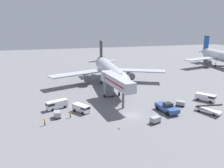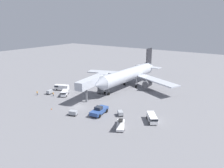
{
  "view_description": "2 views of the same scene",
  "coord_description": "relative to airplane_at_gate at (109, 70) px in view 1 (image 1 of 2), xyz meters",
  "views": [
    {
      "loc": [
        -18.22,
        -46.43,
        21.58
      ],
      "look_at": [
        -0.01,
        18.01,
        3.06
      ],
      "focal_mm": 35.5,
      "sensor_mm": 36.0,
      "label": 1
    },
    {
      "loc": [
        45.7,
        -46.52,
        26.21
      ],
      "look_at": [
        0.26,
        18.76,
        3.22
      ],
      "focal_mm": 34.84,
      "sensor_mm": 36.0,
      "label": 2
    }
  ],
  "objects": [
    {
      "name": "belt_loader_truck",
      "position": [
        16.55,
        -32.62,
        -4.46
      ],
      "size": [
        4.8,
        6.27,
        3.01
      ],
      "color": "white",
      "rests_on": "ground"
    },
    {
      "name": "ground_crew_worker_foreground",
      "position": [
        -16.66,
        -26.26,
        -4.35
      ],
      "size": [
        0.33,
        0.33,
        1.63
      ],
      "color": "#1E2333",
      "rests_on": "ground"
    },
    {
      "name": "pushback_tug",
      "position": [
        7.0,
        -29.37,
        -4.04
      ],
      "size": [
        3.82,
        6.99,
        2.52
      ],
      "color": "#2D4C8E",
      "rests_on": "ground"
    },
    {
      "name": "ground_plane",
      "position": [
        -2.06,
        -28.89,
        -5.21
      ],
      "size": [
        300.0,
        300.0,
        0.0
      ],
      "primitive_type": "plane",
      "color": "slate"
    },
    {
      "name": "ground_crew_worker_midground",
      "position": [
        -22.37,
        -28.87,
        -4.33
      ],
      "size": [
        0.36,
        0.36,
        1.66
      ],
      "color": "#1E2333",
      "rests_on": "ground"
    },
    {
      "name": "safety_cone_alpha",
      "position": [
        -7.31,
        -34.99,
        -4.97
      ],
      "size": [
        0.33,
        0.33,
        0.5
      ],
      "color": "black",
      "rests_on": "ground"
    },
    {
      "name": "service_van_near_left",
      "position": [
        -13.58,
        -23.63,
        -4.1
      ],
      "size": [
        4.22,
        4.94,
        1.92
      ],
      "color": "white",
      "rests_on": "ground"
    },
    {
      "name": "jet_bridge",
      "position": [
        -3.33,
        -18.83,
        0.62
      ],
      "size": [
        5.24,
        16.68,
        7.77
      ],
      "color": "#B2B7C1",
      "rests_on": "ground"
    },
    {
      "name": "baggage_cart_outer_right",
      "position": [
        1.35,
        -34.31,
        -4.41
      ],
      "size": [
        2.53,
        2.05,
        1.44
      ],
      "color": "#38383D",
      "rests_on": "ground"
    },
    {
      "name": "baggage_cart_rear_left",
      "position": [
        -19.57,
        -25.39,
        -4.37
      ],
      "size": [
        1.56,
        2.25,
        1.54
      ],
      "color": "#38383D",
      "rests_on": "ground"
    },
    {
      "name": "baggage_cart_near_right",
      "position": [
        12.63,
        -26.63,
        -4.44
      ],
      "size": [
        2.5,
        2.5,
        1.38
      ],
      "color": "#38383D",
      "rests_on": "ground"
    },
    {
      "name": "service_van_mid_center",
      "position": [
        -19.52,
        -19.67,
        -3.96
      ],
      "size": [
        5.81,
        3.86,
        2.19
      ],
      "color": "white",
      "rests_on": "ground"
    },
    {
      "name": "airplane_background",
      "position": [
        63.04,
        15.58,
        0.08
      ],
      "size": [
        41.1,
        41.87,
        14.7
      ],
      "color": "silver",
      "rests_on": "ground"
    },
    {
      "name": "airplane_at_gate",
      "position": [
        0.0,
        0.0,
        0.0
      ],
      "size": [
        43.15,
        41.95,
        14.4
      ],
      "color": "#B7BCC6",
      "rests_on": "ground"
    },
    {
      "name": "service_van_outer_left",
      "position": [
        21.82,
        -25.07,
        -4.06
      ],
      "size": [
        4.82,
        5.54,
        2.0
      ],
      "color": "white",
      "rests_on": "ground"
    }
  ]
}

